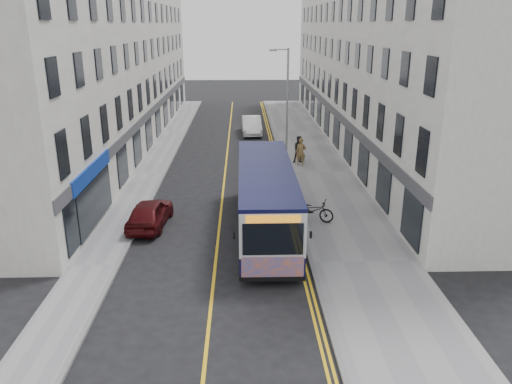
{
  "coord_description": "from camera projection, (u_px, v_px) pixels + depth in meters",
  "views": [
    {
      "loc": [
        1.16,
        -19.83,
        9.54
      ],
      "look_at": [
        1.83,
        3.54,
        1.6
      ],
      "focal_mm": 35.0,
      "sensor_mm": 36.0,
      "label": 1
    }
  ],
  "objects": [
    {
      "name": "terrace_west",
      "position": [
        113.0,
        64.0,
        39.35
      ],
      "size": [
        6.0,
        46.0,
        13.0
      ],
      "primitive_type": "cube",
      "color": "white",
      "rests_on": "ground"
    },
    {
      "name": "terrace_east",
      "position": [
        370.0,
        63.0,
        39.91
      ],
      "size": [
        6.0,
        46.0,
        13.0
      ],
      "primitive_type": "cube",
      "color": "white",
      "rests_on": "ground"
    },
    {
      "name": "kerb_east",
      "position": [
        285.0,
        173.0,
        33.26
      ],
      "size": [
        0.18,
        64.0,
        0.13
      ],
      "primitive_type": "cube",
      "color": "slate",
      "rests_on": "ground"
    },
    {
      "name": "bicycle",
      "position": [
        313.0,
        210.0,
        24.9
      ],
      "size": [
        2.26,
        1.54,
        1.13
      ],
      "primitive_type": "imported",
      "rotation": [
        0.0,
        0.0,
        1.16
      ],
      "color": "black",
      "rests_on": "pavement_east"
    },
    {
      "name": "streetlamp",
      "position": [
        286.0,
        103.0,
        33.76
      ],
      "size": [
        1.32,
        0.18,
        8.0
      ],
      "color": "gray",
      "rests_on": "ground"
    },
    {
      "name": "ground",
      "position": [
        217.0,
        253.0,
        21.81
      ],
      "size": [
        140.0,
        140.0,
        0.0
      ],
      "primitive_type": "plane",
      "color": "black",
      "rests_on": "ground"
    },
    {
      "name": "city_bus",
      "position": [
        266.0,
        197.0,
        23.53
      ],
      "size": [
        2.57,
        11.01,
        3.2
      ],
      "color": "black",
      "rests_on": "ground"
    },
    {
      "name": "pedestrian_far",
      "position": [
        300.0,
        149.0,
        35.2
      ],
      "size": [
        0.95,
        0.75,
        1.9
      ],
      "primitive_type": "imported",
      "rotation": [
        0.0,
        0.0,
        0.03
      ],
      "color": "black",
      "rests_on": "pavement_east"
    },
    {
      "name": "pedestrian_near",
      "position": [
        301.0,
        152.0,
        34.47
      ],
      "size": [
        0.77,
        0.59,
        1.91
      ],
      "primitive_type": "imported",
      "rotation": [
        0.0,
        0.0,
        -0.2
      ],
      "color": "olive",
      "rests_on": "pavement_east"
    },
    {
      "name": "car_maroon",
      "position": [
        150.0,
        213.0,
        24.48
      ],
      "size": [
        2.0,
        4.21,
        1.39
      ],
      "primitive_type": "imported",
      "rotation": [
        0.0,
        0.0,
        3.05
      ],
      "color": "#470B0E",
      "rests_on": "ground"
    },
    {
      "name": "road_centre_line",
      "position": [
        225.0,
        174.0,
        33.17
      ],
      "size": [
        0.12,
        64.0,
        0.01
      ],
      "primitive_type": "cube",
      "color": "yellow",
      "rests_on": "ground"
    },
    {
      "name": "kerb_west",
      "position": [
        165.0,
        174.0,
        33.04
      ],
      "size": [
        0.18,
        64.0,
        0.13
      ],
      "primitive_type": "cube",
      "color": "slate",
      "rests_on": "ground"
    },
    {
      "name": "car_white",
      "position": [
        252.0,
        125.0,
        44.94
      ],
      "size": [
        1.82,
        4.81,
        1.57
      ],
      "primitive_type": "imported",
      "rotation": [
        0.0,
        0.0,
        0.03
      ],
      "color": "white",
      "rests_on": "ground"
    },
    {
      "name": "road_dbl_yellow_outer",
      "position": [
        281.0,
        174.0,
        33.27
      ],
      "size": [
        0.1,
        64.0,
        0.01
      ],
      "primitive_type": "cube",
      "color": "yellow",
      "rests_on": "ground"
    },
    {
      "name": "pavement_east",
      "position": [
        318.0,
        173.0,
        33.32
      ],
      "size": [
        4.5,
        64.0,
        0.12
      ],
      "primitive_type": "cube",
      "color": "gray",
      "rests_on": "ground"
    },
    {
      "name": "pavement_west",
      "position": [
        149.0,
        174.0,
        33.01
      ],
      "size": [
        2.0,
        64.0,
        0.12
      ],
      "primitive_type": "cube",
      "color": "gray",
      "rests_on": "ground"
    },
    {
      "name": "road_dbl_yellow_inner",
      "position": [
        278.0,
        174.0,
        33.26
      ],
      "size": [
        0.1,
        64.0,
        0.01
      ],
      "primitive_type": "cube",
      "color": "yellow",
      "rests_on": "ground"
    }
  ]
}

